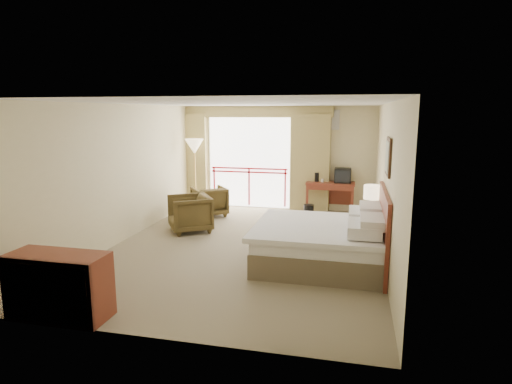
% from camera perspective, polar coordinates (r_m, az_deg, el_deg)
% --- Properties ---
extents(floor, '(7.00, 7.00, 0.00)m').
position_cam_1_polar(floor, '(8.26, -1.32, -7.31)').
color(floor, '#81755A').
rests_on(floor, ground).
extents(ceiling, '(7.00, 7.00, 0.00)m').
position_cam_1_polar(ceiling, '(7.86, -1.40, 11.75)').
color(ceiling, white).
rests_on(ceiling, wall_back).
extents(wall_back, '(5.00, 0.00, 5.00)m').
position_cam_1_polar(wall_back, '(11.35, 3.04, 4.57)').
color(wall_back, beige).
rests_on(wall_back, ground).
extents(wall_front, '(5.00, 0.00, 5.00)m').
position_cam_1_polar(wall_front, '(4.71, -12.01, -4.30)').
color(wall_front, beige).
rests_on(wall_front, ground).
extents(wall_left, '(0.00, 7.00, 7.00)m').
position_cam_1_polar(wall_left, '(8.90, -17.16, 2.44)').
color(wall_left, beige).
rests_on(wall_left, ground).
extents(wall_right, '(0.00, 7.00, 7.00)m').
position_cam_1_polar(wall_right, '(7.73, 16.91, 1.27)').
color(wall_right, beige).
rests_on(wall_right, ground).
extents(balcony_door, '(2.40, 0.00, 2.40)m').
position_cam_1_polar(balcony_door, '(11.51, -0.92, 3.91)').
color(balcony_door, white).
rests_on(balcony_door, wall_back).
extents(balcony_railing, '(2.09, 0.03, 1.02)m').
position_cam_1_polar(balcony_railing, '(11.54, -0.93, 1.99)').
color(balcony_railing, red).
rests_on(balcony_railing, wall_back).
extents(curtain_left, '(1.00, 0.26, 2.50)m').
position_cam_1_polar(curtain_left, '(11.89, -8.83, 4.24)').
color(curtain_left, '#95844B').
rests_on(curtain_left, wall_back).
extents(curtain_right, '(1.00, 0.26, 2.50)m').
position_cam_1_polar(curtain_right, '(11.10, 7.24, 3.84)').
color(curtain_right, '#95844B').
rests_on(curtain_right, wall_back).
extents(valance, '(4.40, 0.22, 0.28)m').
position_cam_1_polar(valance, '(11.34, -1.06, 10.65)').
color(valance, '#95844B').
rests_on(valance, wall_back).
extents(hvac_vent, '(0.50, 0.04, 0.50)m').
position_cam_1_polar(hvac_vent, '(11.11, 9.77, 9.47)').
color(hvac_vent, silver).
rests_on(hvac_vent, wall_back).
extents(bed, '(2.13, 2.06, 0.97)m').
position_cam_1_polar(bed, '(7.36, 8.93, -6.64)').
color(bed, brown).
rests_on(bed, floor).
extents(headboard, '(0.06, 2.10, 1.30)m').
position_cam_1_polar(headboard, '(7.28, 16.59, -4.90)').
color(headboard, maroon).
rests_on(headboard, wall_right).
extents(framed_art, '(0.04, 0.72, 0.60)m').
position_cam_1_polar(framed_art, '(7.07, 17.20, 4.51)').
color(framed_art, black).
rests_on(framed_art, wall_right).
extents(nightstand, '(0.40, 0.47, 0.54)m').
position_cam_1_polar(nightstand, '(8.74, 15.02, -4.82)').
color(nightstand, maroon).
rests_on(nightstand, floor).
extents(table_lamp, '(0.33, 0.33, 0.58)m').
position_cam_1_polar(table_lamp, '(8.63, 15.24, -0.09)').
color(table_lamp, tan).
rests_on(table_lamp, nightstand).
extents(phone, '(0.18, 0.15, 0.08)m').
position_cam_1_polar(phone, '(8.52, 14.82, -3.07)').
color(phone, black).
rests_on(phone, nightstand).
extents(desk, '(1.21, 0.59, 0.79)m').
position_cam_1_polar(desk, '(11.08, 9.89, 0.45)').
color(desk, maroon).
rests_on(desk, floor).
extents(tv, '(0.41, 0.32, 0.37)m').
position_cam_1_polar(tv, '(10.96, 11.50, 2.17)').
color(tv, black).
rests_on(tv, desk).
extents(coffee_maker, '(0.13, 0.13, 0.24)m').
position_cam_1_polar(coffee_maker, '(11.01, 8.11, 1.97)').
color(coffee_maker, black).
rests_on(coffee_maker, desk).
extents(cup, '(0.08, 0.08, 0.09)m').
position_cam_1_polar(cup, '(10.96, 8.85, 1.52)').
color(cup, white).
rests_on(cup, desk).
extents(wastebasket, '(0.26, 0.26, 0.32)m').
position_cam_1_polar(wastebasket, '(10.56, 7.04, -2.52)').
color(wastebasket, black).
rests_on(wastebasket, floor).
extents(armchair_far, '(1.10, 1.10, 0.73)m').
position_cam_1_polar(armchair_far, '(10.76, -6.21, -3.12)').
color(armchair_far, '#423519').
rests_on(armchair_far, floor).
extents(armchair_near, '(1.18, 1.17, 0.78)m').
position_cam_1_polar(armchair_near, '(9.43, -8.74, -5.15)').
color(armchair_near, '#423519').
rests_on(armchair_near, floor).
extents(side_table, '(0.49, 0.49, 0.54)m').
position_cam_1_polar(side_table, '(10.19, -9.81, -1.86)').
color(side_table, black).
rests_on(side_table, floor).
extents(book, '(0.29, 0.30, 0.02)m').
position_cam_1_polar(book, '(10.15, -9.84, -0.91)').
color(book, white).
rests_on(book, side_table).
extents(floor_lamp, '(0.48, 0.48, 1.86)m').
position_cam_1_polar(floor_lamp, '(11.15, -8.21, 5.68)').
color(floor_lamp, tan).
rests_on(floor_lamp, floor).
extents(dresser, '(1.24, 0.53, 0.83)m').
position_cam_1_polar(dresser, '(5.97, -24.82, -11.30)').
color(dresser, maroon).
rests_on(dresser, floor).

